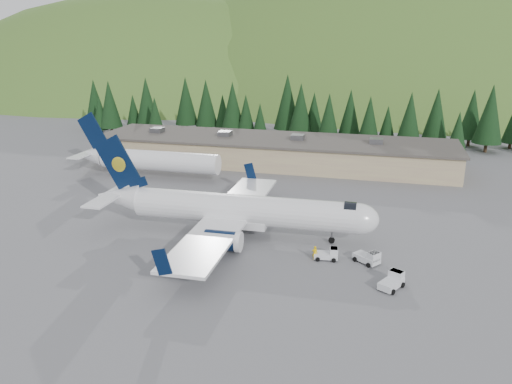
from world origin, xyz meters
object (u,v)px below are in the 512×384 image
object	(u,v)px
baggage_tug_b	(368,258)
second_airliner	(145,159)
baggage_tug_a	(328,254)
ramp_worker	(315,253)
airliner	(236,210)
terminal_building	(273,151)
baggage_tug_c	(393,281)

from	to	relation	value
baggage_tug_b	second_airliner	bearing A→B (deg)	-175.68
baggage_tug_a	ramp_worker	size ratio (longest dim) A/B	1.67
airliner	terminal_building	world-z (taller)	airliner
airliner	terminal_building	distance (m)	38.23
terminal_building	ramp_worker	distance (m)	45.65
ramp_worker	second_airliner	bearing A→B (deg)	-42.64
second_airliner	terminal_building	bearing A→B (deg)	38.78
airliner	baggage_tug_b	size ratio (longest dim) A/B	11.41
airliner	ramp_worker	bearing A→B (deg)	-26.19
second_airliner	ramp_worker	bearing A→B (deg)	-37.92
second_airliner	baggage_tug_a	size ratio (longest dim) A/B	9.63
baggage_tug_b	ramp_worker	xyz separation A→B (m)	(-5.96, -0.62, 0.15)
airliner	ramp_worker	size ratio (longest dim) A/B	21.75
baggage_tug_b	ramp_worker	size ratio (longest dim) A/B	1.91
baggage_tug_b	terminal_building	bearing A→B (deg)	153.48
second_airliner	baggage_tug_a	world-z (taller)	second_airliner
terminal_building	ramp_worker	bearing A→B (deg)	-70.94
baggage_tug_a	terminal_building	world-z (taller)	terminal_building
baggage_tug_b	terminal_building	world-z (taller)	terminal_building
airliner	ramp_worker	xyz separation A→B (m)	(10.97, -5.09, -2.44)
baggage_tug_c	terminal_building	distance (m)	53.10
second_airliner	baggage_tug_c	xyz separation A→B (m)	(43.40, -31.58, -2.61)
airliner	baggage_tug_a	size ratio (longest dim) A/B	13.00
airliner	ramp_worker	world-z (taller)	airliner
baggage_tug_a	terminal_building	bearing A→B (deg)	103.84
terminal_building	baggage_tug_a	bearing A→B (deg)	-68.99
airliner	baggage_tug_c	size ratio (longest dim) A/B	11.11
baggage_tug_a	baggage_tug_b	xyz separation A→B (m)	(4.51, 0.06, 0.06)
airliner	baggage_tug_c	xyz separation A→B (m)	(19.57, -9.56, -2.58)
airliner	baggage_tug_c	distance (m)	21.93
ramp_worker	baggage_tug_c	bearing A→B (deg)	147.81
baggage_tug_a	ramp_worker	bearing A→B (deg)	-166.03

